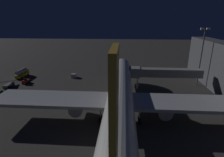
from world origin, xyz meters
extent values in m
plane|color=#383533|center=(0.00, 0.00, 0.00)|extent=(320.00, 320.00, 0.00)
cylinder|color=silver|center=(0.00, 6.84, 5.52)|extent=(5.48, 50.19, 5.48)
sphere|color=silver|center=(0.00, -18.25, 5.52)|extent=(5.37, 5.37, 5.37)
cube|color=gold|center=(0.00, 6.84, 5.10)|extent=(5.54, 48.18, 0.50)
cube|color=black|center=(0.00, -16.61, 6.47)|extent=(3.01, 1.40, 0.90)
cube|color=#B7BABF|center=(0.00, 8.02, 4.56)|extent=(55.57, 7.99, 0.70)
cube|color=gold|center=(0.00, 30.93, 13.90)|extent=(0.50, 4.80, 11.29)
cylinder|color=#B7BABF|center=(-9.61, 7.02, 2.56)|extent=(3.00, 5.51, 3.00)
cylinder|color=black|center=(-9.61, 4.27, 2.56)|extent=(2.55, 0.15, 2.55)
cylinder|color=#B7BABF|center=(9.61, 7.02, 2.56)|extent=(3.00, 5.51, 3.00)
cylinder|color=black|center=(9.61, 4.27, 2.56)|extent=(2.55, 0.15, 2.55)
cylinder|color=#B7BABF|center=(0.00, -14.75, 2.29)|extent=(0.28, 0.28, 2.17)
cylinder|color=black|center=(0.00, -14.75, 0.60)|extent=(0.45, 1.20, 1.20)
cylinder|color=#B7BABF|center=(-4.20, 9.02, 2.29)|extent=(0.28, 0.28, 2.17)
cylinder|color=black|center=(-4.20, 8.37, 0.60)|extent=(0.45, 1.20, 1.20)
cylinder|color=black|center=(-4.20, 9.67, 0.60)|extent=(0.45, 1.20, 1.20)
cylinder|color=#B7BABF|center=(4.20, 9.02, 2.29)|extent=(0.28, 0.28, 2.17)
cylinder|color=black|center=(4.20, 8.37, 0.60)|extent=(0.45, 1.20, 1.20)
cylinder|color=black|center=(4.20, 9.67, 0.60)|extent=(0.45, 1.20, 1.20)
cube|color=#9E9E99|center=(-14.37, -11.11, 5.52)|extent=(20.54, 2.60, 2.50)
cube|color=#9E9E99|center=(-4.10, -11.11, 5.52)|extent=(3.20, 3.40, 3.00)
cube|color=black|center=(-2.70, -11.11, 5.52)|extent=(0.70, 3.20, 2.70)
cylinder|color=#B7BABF|center=(-5.10, -11.11, 2.13)|extent=(0.56, 0.56, 4.27)
cylinder|color=black|center=(-5.70, -11.11, 0.30)|extent=(0.25, 0.60, 0.60)
cylinder|color=black|center=(-4.50, -11.11, 0.30)|extent=(0.25, 0.60, 0.60)
cylinder|color=#59595E|center=(-25.50, -15.58, 9.14)|extent=(0.40, 0.40, 18.27)
cube|color=#F9EFC6|center=(-26.40, -15.58, 18.52)|extent=(1.10, 0.50, 0.60)
cube|color=#F9EFC6|center=(-24.60, -15.58, 18.52)|extent=(1.10, 0.50, 0.60)
cube|color=slate|center=(37.23, -9.63, 0.70)|extent=(1.60, 4.02, 0.70)
cube|color=black|center=(37.23, -9.63, 1.95)|extent=(0.90, 7.02, 1.95)
cylinder|color=black|center=(36.37, -11.04, 0.35)|extent=(0.24, 0.70, 0.70)
cylinder|color=black|center=(38.09, -11.04, 0.35)|extent=(0.24, 0.70, 0.70)
cylinder|color=black|center=(36.37, -8.23, 0.35)|extent=(0.24, 0.70, 0.70)
cylinder|color=black|center=(38.09, -8.23, 0.35)|extent=(0.24, 0.70, 0.70)
cube|color=yellow|center=(38.53, -20.22, 0.90)|extent=(2.10, 6.70, 1.10)
cylinder|color=#B7BABF|center=(38.53, -20.02, 2.30)|extent=(1.70, 5.69, 1.70)
cube|color=yellow|center=(38.53, -22.67, 2.00)|extent=(1.89, 1.80, 1.10)
cylinder|color=black|center=(37.42, -22.56, 0.35)|extent=(0.24, 0.70, 0.70)
cylinder|color=black|center=(39.64, -22.56, 0.35)|extent=(0.24, 0.70, 0.70)
cylinder|color=black|center=(37.42, -17.88, 0.35)|extent=(0.24, 0.70, 0.70)
cylinder|color=black|center=(39.64, -17.88, 0.35)|extent=(0.24, 0.70, 0.70)
cube|color=maroon|center=(33.35, -13.43, 0.80)|extent=(1.50, 2.66, 0.90)
cube|color=black|center=(33.35, -13.03, 1.60)|extent=(1.20, 0.20, 0.70)
cylinder|color=black|center=(32.54, -14.36, 0.35)|extent=(0.24, 0.70, 0.70)
cylinder|color=black|center=(34.16, -14.36, 0.35)|extent=(0.24, 0.70, 0.70)
cylinder|color=black|center=(32.54, -12.50, 0.35)|extent=(0.24, 0.70, 0.70)
cylinder|color=black|center=(34.16, -12.50, 0.35)|extent=(0.24, 0.70, 0.70)
cylinder|color=black|center=(35.46, -3.81, 0.35)|extent=(0.24, 0.70, 0.70)
cube|color=#B7BABF|center=(18.52, -21.12, 0.70)|extent=(1.88, 1.77, 1.40)
cone|color=orange|center=(-2.20, -20.25, 0.28)|extent=(0.36, 0.36, 0.55)
cone|color=orange|center=(2.20, -20.25, 0.28)|extent=(0.36, 0.36, 0.55)
camera|label=1|loc=(-0.65, 42.93, 21.34)|focal=28.53mm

